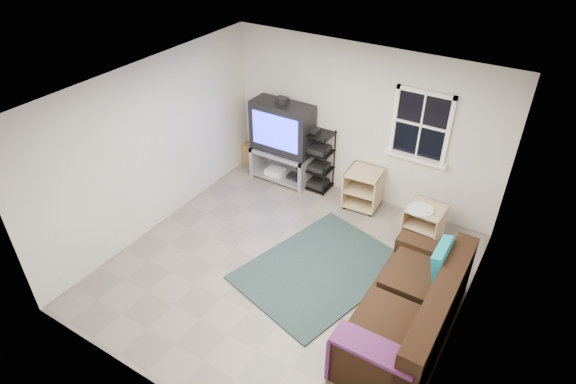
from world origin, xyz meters
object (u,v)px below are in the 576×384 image
Objects in this scene: tv_unit at (283,136)px; side_table_left at (364,186)px; side_table_right at (425,220)px; av_rack at (316,163)px; sofa at (409,313)px.

side_table_left is at bearing 1.34° from tv_unit.
side_table_left is at bearing 162.65° from side_table_right.
sofa is at bearing -41.95° from av_rack.
av_rack is 1.70× the size of side_table_left.
av_rack reaches higher than side_table_left.
av_rack reaches higher than sofa.
tv_unit is 2.59× the size of side_table_right.
tv_unit reaches higher than side_table_right.
sofa is (3.15, -2.20, -0.52)m from tv_unit.
side_table_right is at bearing -6.72° from tv_unit.
tv_unit is 0.72× the size of sofa.
side_table_right is at bearing -10.56° from av_rack.
side_table_left is (1.57, 0.04, -0.52)m from tv_unit.
tv_unit reaches higher than sofa.
av_rack is at bearing 138.05° from sofa.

